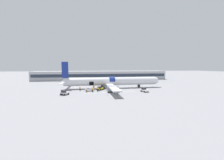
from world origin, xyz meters
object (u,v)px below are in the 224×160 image
(baggage_tug_rear, at_px, (144,90))
(ground_crew_supervisor, at_px, (92,90))
(airplane, at_px, (110,82))
(ground_crew_loader_b, at_px, (98,89))
(baggage_tug_lead, at_px, (100,88))
(suitcase_on_tarmac_upright, at_px, (86,92))
(ground_crew_driver, at_px, (94,87))
(baggage_tug_mid, at_px, (64,93))
(baggage_cart_loading, at_px, (90,90))
(ground_crew_loader_a, at_px, (80,89))

(baggage_tug_rear, xyz_separation_m, ground_crew_supervisor, (-17.69, 2.33, 0.23))
(ground_crew_supervisor, bearing_deg, airplane, 46.63)
(ground_crew_loader_b, distance_m, ground_crew_supervisor, 2.11)
(baggage_tug_lead, xyz_separation_m, suitcase_on_tarmac_upright, (-4.82, -3.92, -0.33))
(baggage_tug_rear, xyz_separation_m, suitcase_on_tarmac_upright, (-19.65, 2.29, -0.36))
(baggage_tug_lead, bearing_deg, ground_crew_loader_b, -107.08)
(airplane, height_order, suitcase_on_tarmac_upright, airplane)
(baggage_tug_lead, xyz_separation_m, ground_crew_driver, (-2.24, 0.87, 0.37))
(airplane, relative_size, baggage_tug_mid, 14.74)
(baggage_tug_lead, bearing_deg, ground_crew_driver, 158.75)
(baggage_tug_mid, height_order, ground_crew_loader_b, ground_crew_loader_b)
(baggage_tug_lead, relative_size, ground_crew_driver, 1.60)
(airplane, bearing_deg, ground_crew_loader_b, -128.11)
(baggage_tug_mid, xyz_separation_m, baggage_tug_rear, (26.24, 0.98, -0.03))
(baggage_tug_rear, relative_size, ground_crew_supervisor, 1.92)
(baggage_cart_loading, relative_size, suitcase_on_tarmac_upright, 6.48)
(ground_crew_loader_b, bearing_deg, baggage_tug_rear, -11.39)
(ground_crew_loader_b, bearing_deg, ground_crew_supervisor, -156.29)
(baggage_tug_rear, height_order, baggage_cart_loading, baggage_tug_rear)
(ground_crew_loader_a, bearing_deg, ground_crew_driver, 14.01)
(ground_crew_driver, distance_m, ground_crew_supervisor, 4.80)
(ground_crew_loader_a, bearing_deg, suitcase_on_tarmac_upright, -56.55)
(baggage_tug_mid, bearing_deg, baggage_tug_rear, 2.14)
(ground_crew_loader_a, distance_m, suitcase_on_tarmac_upright, 4.30)
(ground_crew_loader_a, xyz_separation_m, suitcase_on_tarmac_upright, (2.35, -3.56, -0.57))
(baggage_cart_loading, bearing_deg, ground_crew_driver, 55.79)
(baggage_cart_loading, distance_m, ground_crew_supervisor, 2.67)
(airplane, bearing_deg, ground_crew_driver, -155.34)
(baggage_cart_loading, bearing_deg, ground_crew_loader_a, 163.11)
(baggage_tug_lead, height_order, baggage_tug_rear, baggage_tug_rear)
(airplane, xyz_separation_m, ground_crew_loader_b, (-5.52, -7.04, -1.68))
(ground_crew_driver, relative_size, ground_crew_supervisor, 1.14)
(baggage_tug_mid, relative_size, suitcase_on_tarmac_upright, 4.53)
(baggage_cart_loading, distance_m, ground_crew_driver, 2.77)
(baggage_tug_rear, bearing_deg, ground_crew_loader_a, 165.11)
(ground_crew_loader_a, distance_m, ground_crew_supervisor, 5.56)
(baggage_cart_loading, relative_size, ground_crew_loader_b, 2.17)
(baggage_tug_rear, xyz_separation_m, ground_crew_loader_b, (-15.76, 3.18, 0.35))
(baggage_cart_loading, relative_size, ground_crew_supervisor, 2.49)
(airplane, xyz_separation_m, baggage_tug_mid, (-15.99, -11.19, -2.00))
(ground_crew_loader_a, bearing_deg, baggage_tug_rear, -14.89)
(baggage_tug_lead, distance_m, ground_crew_loader_a, 7.18)
(baggage_cart_loading, relative_size, ground_crew_loader_a, 2.53)
(ground_crew_driver, bearing_deg, baggage_tug_lead, -21.25)
(airplane, height_order, ground_crew_supervisor, airplane)
(baggage_tug_lead, distance_m, suitcase_on_tarmac_upright, 6.22)
(baggage_cart_loading, height_order, ground_crew_supervisor, ground_crew_supervisor)
(baggage_tug_mid, xyz_separation_m, ground_crew_driver, (9.17, 8.06, 0.32))
(suitcase_on_tarmac_upright, bearing_deg, ground_crew_loader_a, 123.45)
(ground_crew_supervisor, bearing_deg, ground_crew_loader_b, 23.71)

